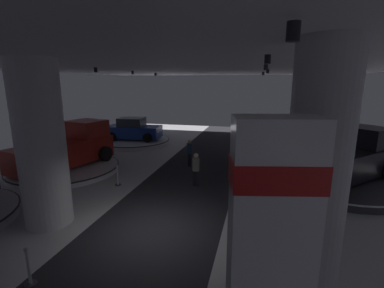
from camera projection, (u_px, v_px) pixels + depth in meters
ground at (153, 231)px, 8.98m from camera, size 24.00×44.00×0.06m
ceiling_with_spotlights at (147, 53)px, 7.74m from camera, size 24.00×44.00×0.39m
column_left at (41, 145)px, 8.93m from camera, size 1.52×1.52×5.50m
column_right at (315, 192)px, 5.10m from camera, size 1.11×1.11×5.50m
brand_sign_pylon at (269, 270)px, 3.74m from camera, size 1.37×0.90×4.35m
display_platform_deep_right at (303, 133)px, 25.06m from camera, size 5.68×5.68×0.36m
pickup_truck_deep_right at (308, 121)px, 24.72m from camera, size 5.40×2.87×2.30m
display_platform_far_left at (134, 141)px, 21.81m from camera, size 5.57×5.57×0.32m
display_car_far_left at (133, 130)px, 21.61m from camera, size 4.35×2.50×1.71m
display_platform_mid_left at (65, 169)px, 14.82m from camera, size 5.68×5.68×0.30m
pickup_truck_mid_left at (68, 148)px, 14.86m from camera, size 3.64×5.65×2.30m
display_platform_mid_right at (340, 182)px, 12.75m from camera, size 5.87×5.87×0.37m
pickup_truck_mid_right at (347, 158)px, 12.66m from camera, size 5.26×5.21×2.30m
visitor_walking_near at (196, 167)px, 12.63m from camera, size 0.32×0.32×1.59m
visitor_walking_far at (190, 151)px, 15.62m from camera, size 0.32×0.32×1.59m
stanchion_a at (29, 271)px, 6.48m from camera, size 0.28×0.28×1.01m
stanchion_c at (118, 178)px, 12.82m from camera, size 0.28×0.28×1.01m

